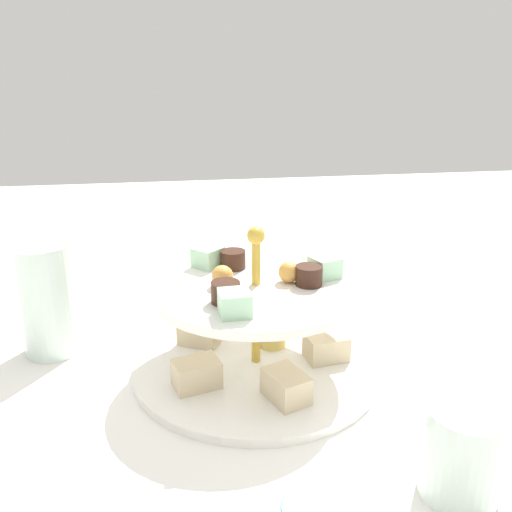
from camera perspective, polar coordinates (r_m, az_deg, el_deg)
ground_plane at (r=0.63m, az=0.00°, el=-12.06°), size 2.40×2.40×0.00m
tiered_serving_stand at (r=0.61m, az=0.02°, el=-8.16°), size 0.29×0.29×0.17m
water_glass_tall_right at (r=0.69m, az=-21.65°, el=-4.42°), size 0.07×0.07×0.14m
water_glass_short_left at (r=0.48m, az=21.49°, el=-19.22°), size 0.06×0.06×0.08m
butter_knife_left at (r=0.91m, az=-0.08°, el=-1.99°), size 0.02×0.17×0.00m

